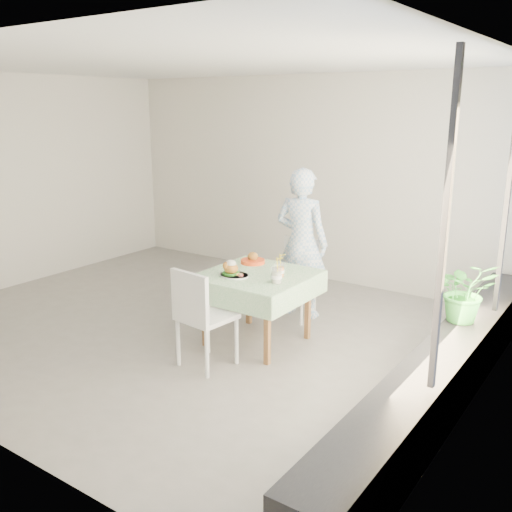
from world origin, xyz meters
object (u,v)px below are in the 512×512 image
Objects in this scene: chair_far at (294,294)px; chair_near at (206,336)px; diner at (302,243)px; main_dish at (232,271)px; juice_cup_orange at (280,271)px; potted_plant at (465,291)px; cafe_table at (257,300)px.

chair_near is at bearing -90.45° from chair_far.
diner reaches higher than main_dish.
diner reaches higher than juice_cup_orange.
diner is at bearing 107.58° from juice_cup_orange.
potted_plant is at bearing 161.74° from diner.
chair_far reaches higher than cafe_table.
cafe_table is 3.29× the size of main_dish.
chair_near is 1.78m from diner.
juice_cup_orange reaches higher than chair_far.
diner is (0.02, 0.11, 0.58)m from chair_far.
potted_plant is at bearing -9.97° from chair_far.
chair_far is at bearing 170.03° from potted_plant.
juice_cup_orange is (0.40, 0.25, 0.01)m from main_dish.
diner is 2.02m from potted_plant.
juice_cup_orange reaches higher than cafe_table.
chair_far is 1.02m from juice_cup_orange.
cafe_table is at bearing 52.75° from main_dish.
main_dish is (-0.09, -1.06, 0.51)m from chair_far.
main_dish is 0.56× the size of potted_plant.
potted_plant reaches higher than main_dish.
chair_far is 1.18m from main_dish.
chair_near is 0.56× the size of diner.
potted_plant is (2.07, 0.71, -0.01)m from main_dish.
juice_cup_orange reaches higher than chair_near.
diner is 6.29× the size of juice_cup_orange.
chair_far is 2.08m from potted_plant.
main_dish is at bearing -127.25° from cafe_table.
juice_cup_orange is at bearing -164.53° from potted_plant.
juice_cup_orange is (0.31, -0.81, 0.53)m from chair_far.
main_dish is 2.19m from potted_plant.
cafe_table is 0.87m from chair_far.
chair_far is at bearing 85.27° from main_dish.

